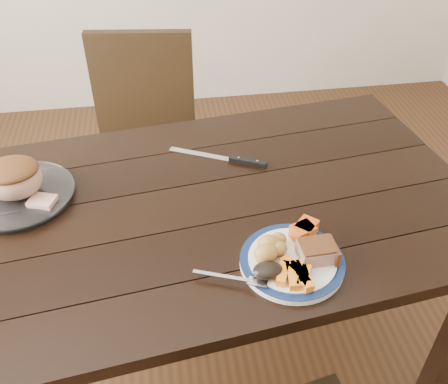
{
  "coord_description": "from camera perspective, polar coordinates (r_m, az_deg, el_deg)",
  "views": [
    {
      "loc": [
        -0.08,
        -1.07,
        1.66
      ],
      "look_at": [
        0.08,
        -0.02,
        0.8
      ],
      "focal_mm": 40.0,
      "sensor_mm": 36.0,
      "label": 1
    }
  ],
  "objects": [
    {
      "name": "dining_table",
      "position": [
        1.46,
        -3.23,
        -4.17
      ],
      "size": [
        1.7,
        1.09,
        0.75
      ],
      "rotation": [
        0.0,
        0.0,
        0.12
      ],
      "color": "black",
      "rests_on": "ground"
    },
    {
      "name": "carrot_batons",
      "position": [
        1.18,
        8.3,
        -9.28
      ],
      "size": [
        0.1,
        0.11,
        0.02
      ],
      "color": "orange",
      "rests_on": "dinner_plate"
    },
    {
      "name": "dark_mushroom",
      "position": [
        1.18,
        5.05,
        -8.9
      ],
      "size": [
        0.07,
        0.05,
        0.03
      ],
      "primitive_type": "ellipsoid",
      "color": "black",
      "rests_on": "dinner_plate"
    },
    {
      "name": "plate_rim",
      "position": [
        1.23,
        7.8,
        -7.66
      ],
      "size": [
        0.26,
        0.26,
        0.02
      ],
      "primitive_type": "torus",
      "color": "#0E1E47",
      "rests_on": "dinner_plate"
    },
    {
      "name": "fork",
      "position": [
        1.18,
        1.34,
        -9.89
      ],
      "size": [
        0.17,
        0.08,
        0.0
      ],
      "rotation": [
        0.0,
        0.0,
        -0.37
      ],
      "color": "silver",
      "rests_on": "dinner_plate"
    },
    {
      "name": "roast_joint",
      "position": [
        1.49,
        -22.94,
        1.35
      ],
      "size": [
        0.16,
        0.14,
        0.11
      ],
      "primitive_type": "ellipsoid",
      "color": "tan",
      "rests_on": "serving_platter"
    },
    {
      "name": "pork_slice",
      "position": [
        1.23,
        10.52,
        -6.74
      ],
      "size": [
        0.09,
        0.07,
        0.04
      ],
      "primitive_type": "cube",
      "rotation": [
        0.0,
        0.0,
        0.04
      ],
      "color": "tan",
      "rests_on": "dinner_plate"
    },
    {
      "name": "carving_knife",
      "position": [
        1.56,
        1.33,
        3.73
      ],
      "size": [
        0.3,
        0.16,
        0.01
      ],
      "rotation": [
        0.0,
        0.0,
        -0.46
      ],
      "color": "silver",
      "rests_on": "dining_table"
    },
    {
      "name": "dinner_plate",
      "position": [
        1.24,
        7.77,
        -7.93
      ],
      "size": [
        0.26,
        0.26,
        0.02
      ],
      "primitive_type": "cylinder",
      "color": "white",
      "rests_on": "dining_table"
    },
    {
      "name": "serving_platter",
      "position": [
        1.53,
        -22.38,
        -0.46
      ],
      "size": [
        0.3,
        0.3,
        0.02
      ],
      "primitive_type": "cylinder",
      "color": "white",
      "rests_on": "dining_table"
    },
    {
      "name": "cut_slice",
      "position": [
        1.46,
        -20.04,
        -1.03
      ],
      "size": [
        0.08,
        0.08,
        0.02
      ],
      "primitive_type": "cube",
      "rotation": [
        0.0,
        0.0,
        -0.35
      ],
      "color": "tan",
      "rests_on": "serving_platter"
    },
    {
      "name": "roasted_potatoes",
      "position": [
        1.22,
        5.28,
        -6.47
      ],
      "size": [
        0.09,
        0.09,
        0.05
      ],
      "color": "gold",
      "rests_on": "dinner_plate"
    },
    {
      "name": "chair_far",
      "position": [
        2.13,
        -9.06,
        6.32
      ],
      "size": [
        0.47,
        0.48,
        0.93
      ],
      "rotation": [
        0.0,
        0.0,
        3.02
      ],
      "color": "black",
      "rests_on": "ground"
    },
    {
      "name": "ground",
      "position": [
        1.97,
        -2.51,
        -18.25
      ],
      "size": [
        4.0,
        4.0,
        0.0
      ],
      "primitive_type": "plane",
      "color": "#472B16",
      "rests_on": "ground"
    },
    {
      "name": "pumpkin_wedges",
      "position": [
        1.28,
        9.19,
        -4.35
      ],
      "size": [
        0.08,
        0.08,
        0.04
      ],
      "color": "#F4591B",
      "rests_on": "dinner_plate"
    }
  ]
}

